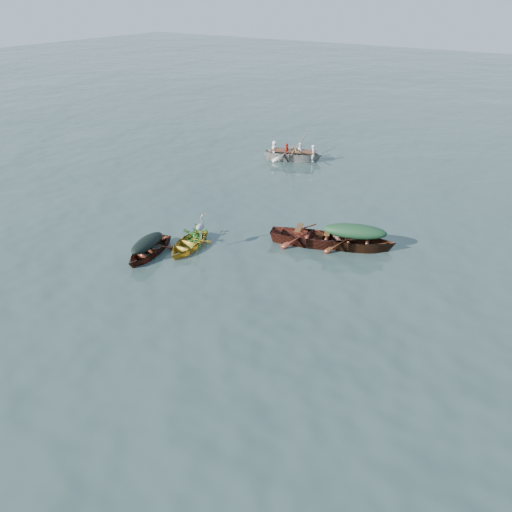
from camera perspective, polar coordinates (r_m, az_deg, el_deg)
The scene contains 13 objects.
ground at distance 15.56m, azimuth -0.44°, elevation -4.54°, with size 140.00×140.00×0.00m, color #314540.
yellow_dinghy at distance 18.43m, azimuth -7.80°, elevation 0.84°, with size 1.21×2.80×0.73m, color gold.
dark_covered_boat at distance 18.21m, azimuth -12.17°, elevation 0.07°, with size 1.15×3.11×0.74m, color #4E1B12.
green_tarp_boat at distance 18.61m, azimuth 11.01°, elevation 0.83°, with size 1.30×4.17×0.96m, color #4D2A12.
open_wooden_boat at distance 18.65m, azimuth 6.47°, elevation 1.29°, with size 1.37×4.41×1.03m, color maroon.
rowed_boat at distance 27.93m, azimuth 4.27°, elevation 10.83°, with size 1.32×4.41×1.06m, color beige.
dark_tarp_cover at distance 17.95m, azimuth -12.35°, elevation 1.66°, with size 0.63×1.71×0.40m, color black.
green_tarp_cover at distance 18.28m, azimuth 11.23°, elevation 2.89°, with size 0.71×2.29×0.52m, color #163818.
thwart_benches at distance 18.42m, azimuth 6.56°, elevation 2.77°, with size 0.82×2.21×0.04m, color #4C2B11, non-canonical shape.
heron at distance 17.85m, azimuth -6.37°, elevation 2.93°, with size 0.28×0.40×0.92m, color #9A9BA2, non-canonical shape.
dinghy_weeds at distance 18.55m, azimuth -7.01°, elevation 3.38°, with size 0.70×0.90×0.60m, color #2C641A.
rowers at distance 27.67m, azimuth 4.34°, elevation 12.62°, with size 1.19×3.09×0.76m, color white.
oars at distance 27.77m, azimuth 4.31°, elevation 11.93°, with size 2.60×0.60×0.06m, color olive, non-canonical shape.
Camera 1 is at (7.30, -10.78, 8.53)m, focal length 35.00 mm.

